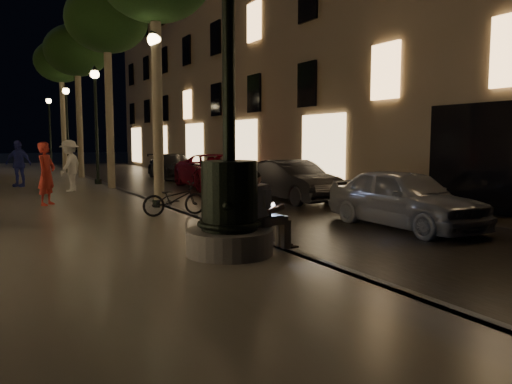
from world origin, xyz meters
TOP-DOWN VIEW (x-y plane):
  - ground at (0.00, 15.00)m, footprint 120.00×120.00m
  - cobble_lane at (3.00, 15.00)m, footprint 6.00×45.00m
  - curb_strip at (0.00, 15.00)m, footprint 0.25×45.00m
  - building_right at (10.00, 18.00)m, footprint 8.00×36.00m
  - fountain_lamppost at (-1.00, 2.00)m, footprint 1.40×1.40m
  - seated_man_laptop at (-0.39, 2.00)m, footprint 0.97×0.33m
  - tree_second at (-0.20, 14.00)m, footprint 3.00×3.00m
  - tree_third at (-0.30, 20.00)m, footprint 3.00×3.00m
  - tree_far at (-0.22, 26.00)m, footprint 3.00×3.00m
  - lamp_curb_a at (-0.30, 8.00)m, footprint 0.36×0.36m
  - lamp_curb_b at (-0.30, 16.00)m, footprint 0.36×0.36m
  - lamp_curb_c at (-0.30, 24.00)m, footprint 0.36×0.36m
  - lamp_curb_d at (-0.30, 32.00)m, footprint 0.36×0.36m
  - car_front at (4.04, 3.23)m, footprint 1.63×4.06m
  - car_second at (4.49, 8.67)m, footprint 1.53×4.13m
  - car_third at (4.00, 13.84)m, footprint 2.85×5.34m
  - car_rear at (4.18, 19.56)m, footprint 1.91×4.48m
  - pedestrian_red at (-2.89, 9.86)m, footprint 0.73×0.77m
  - pedestrian_white at (-1.74, 13.53)m, footprint 1.23×1.35m
  - pedestrian_blue at (-3.24, 16.28)m, footprint 1.11×1.00m
  - bicycle at (-0.40, 6.33)m, footprint 1.59×0.67m

SIDE VIEW (x-z plane):
  - ground at x=0.00m, z-range 0.00..0.00m
  - cobble_lane at x=3.00m, z-range 0.00..0.02m
  - curb_strip at x=0.00m, z-range 0.00..0.20m
  - bicycle at x=-0.40m, z-range 0.20..1.01m
  - car_rear at x=4.18m, z-range 0.00..1.29m
  - car_second at x=4.49m, z-range 0.00..1.35m
  - car_front at x=4.04m, z-range 0.00..1.38m
  - car_third at x=4.00m, z-range 0.00..1.43m
  - seated_man_laptop at x=-0.39m, z-range 0.24..1.58m
  - pedestrian_red at x=-2.89m, z-range 0.20..1.97m
  - pedestrian_blue at x=-3.24m, z-range 0.20..2.00m
  - pedestrian_white at x=-1.74m, z-range 0.20..2.02m
  - fountain_lamppost at x=-1.00m, z-range -1.39..3.81m
  - lamp_curb_a at x=-0.30m, z-range 0.83..5.64m
  - lamp_curb_b at x=-0.30m, z-range 0.83..5.64m
  - lamp_curb_c at x=-0.30m, z-range 0.83..5.64m
  - lamp_curb_d at x=-0.30m, z-range 0.83..5.64m
  - tree_third at x=-0.30m, z-range 2.54..9.74m
  - tree_second at x=-0.20m, z-range 2.63..10.03m
  - tree_far at x=-0.22m, z-range 2.68..10.18m
  - building_right at x=10.00m, z-range 0.00..15.00m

